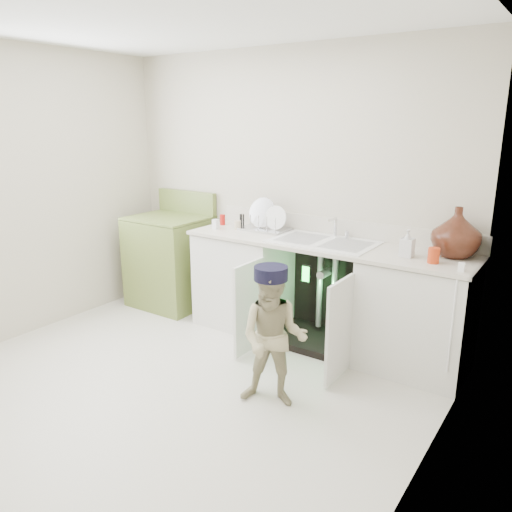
{
  "coord_description": "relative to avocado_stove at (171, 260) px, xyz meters",
  "views": [
    {
      "loc": [
        2.34,
        -2.41,
        1.88
      ],
      "look_at": [
        0.22,
        0.7,
        0.84
      ],
      "focal_mm": 35.0,
      "sensor_mm": 36.0,
      "label": 1
    }
  ],
  "objects": [
    {
      "name": "ground",
      "position": [
        1.18,
        -1.18,
        -0.48
      ],
      "size": [
        3.5,
        3.5,
        0.0
      ],
      "primitive_type": "plane",
      "color": "beige",
      "rests_on": "ground"
    },
    {
      "name": "counter_run",
      "position": [
        1.77,
        0.03,
        0.0
      ],
      "size": [
        2.44,
        1.02,
        1.27
      ],
      "color": "white",
      "rests_on": "ground"
    },
    {
      "name": "avocado_stove",
      "position": [
        0.0,
        0.0,
        0.0
      ],
      "size": [
        0.75,
        0.65,
        1.16
      ],
      "color": "#5B7332",
      "rests_on": "ground"
    },
    {
      "name": "repair_worker",
      "position": [
        1.9,
        -1.01,
        0.01
      ],
      "size": [
        0.56,
        0.95,
        0.97
      ],
      "rotation": [
        0.0,
        0.0,
        0.36
      ],
      "color": "tan",
      "rests_on": "ground"
    },
    {
      "name": "room_shell",
      "position": [
        1.18,
        -1.18,
        0.77
      ],
      "size": [
        6.0,
        5.5,
        1.26
      ],
      "color": "#BEB7A3",
      "rests_on": "ground"
    }
  ]
}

